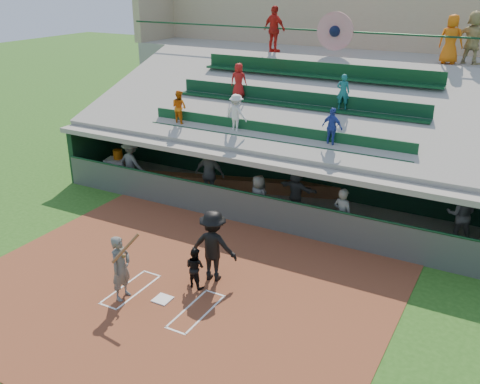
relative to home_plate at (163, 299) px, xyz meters
The scene contains 22 objects.
ground 0.04m from the home_plate, ahead, with size 100.00×100.00×0.00m, color #255417.
dirt_slab 0.50m from the home_plate, 90.00° to the left, with size 11.00×9.00×0.02m, color brown.
home_plate is the anchor object (origin of this frame).
batters_box_chalk 0.01m from the home_plate, ahead, with size 2.65×1.85×0.01m.
dugout_floor 6.75m from the home_plate, 90.00° to the left, with size 16.00×3.50×0.04m, color gray.
concourse_slab 13.69m from the home_plate, 90.00° to the left, with size 20.00×3.00×4.60m, color gray.
grandstand 10.75m from the home_plate, 90.04° to the left, with size 20.40×10.40×7.80m.
batter_at_plate 1.33m from the home_plate, 158.03° to the right, with size 0.84×0.74×1.95m.
catcher 1.17m from the home_plate, 68.22° to the left, with size 0.55×0.43×1.13m, color black.
home_umpire 1.91m from the home_plate, 68.43° to the left, with size 1.29×0.74×1.99m, color black.
dugout_bench 8.12m from the home_plate, 88.00° to the left, with size 15.52×0.47×0.47m, color #905C34.
white_table 9.32m from the home_plate, 137.39° to the left, with size 0.89×0.67×0.78m, color white.
water_cooler 9.37m from the home_plate, 137.05° to the left, with size 0.37×0.37×0.37m, color orange.
dugout_player_a 8.16m from the home_plate, 134.31° to the left, with size 1.22×0.70×1.90m, color #61645E.
dugout_player_b 6.62m from the home_plate, 110.90° to the left, with size 1.16×0.48×1.98m, color #5E615B.
dugout_player_c 5.48m from the home_plate, 90.19° to the left, with size 0.77×0.50×1.57m, color #51544F.
dugout_player_d 6.74m from the home_plate, 83.03° to the left, with size 1.47×0.47×1.58m, color #575A55.
dugout_player_e 6.10m from the home_plate, 61.14° to the left, with size 0.63×0.42×1.74m, color #60635D.
dugout_player_f 9.32m from the home_plate, 48.90° to the left, with size 0.88×0.68×1.80m, color #5C5F5A.
concourse_staff_a 13.52m from the home_plate, 102.60° to the left, with size 1.12×0.46×1.90m, color red.
concourse_staff_b 14.18m from the home_plate, 70.62° to the left, with size 0.87×0.56×1.77m, color #DC620C.
concourse_staff_c 14.74m from the home_plate, 68.27° to the left, with size 1.76×0.56×1.90m, color tan.
Camera 1 is at (7.28, -9.18, 7.72)m, focal length 40.00 mm.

